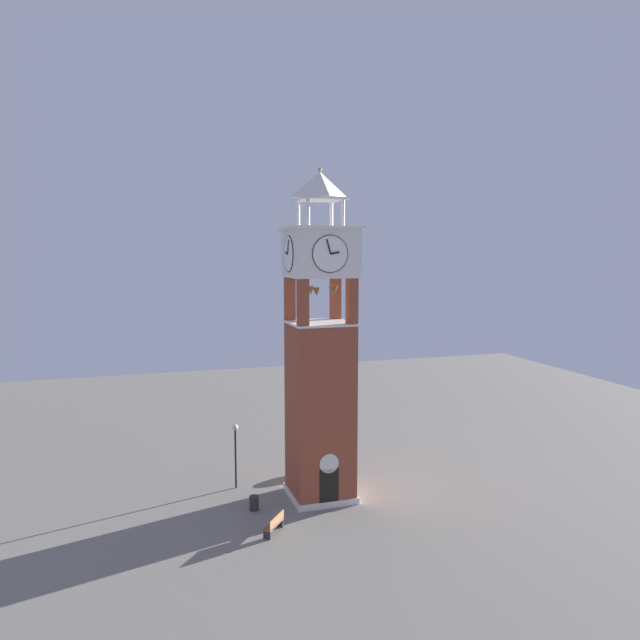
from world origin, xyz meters
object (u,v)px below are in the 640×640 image
object	(u,v)px
clock_tower	(320,364)
trash_bin	(254,503)
lamp_post	(235,444)
park_bench	(275,524)

from	to	relation	value
clock_tower	trash_bin	distance (m)	8.50
lamp_post	trash_bin	bearing A→B (deg)	-82.77
clock_tower	trash_bin	world-z (taller)	clock_tower
lamp_post	trash_bin	size ratio (longest dim) A/B	4.92
trash_bin	clock_tower	bearing A→B (deg)	9.96
park_bench	lamp_post	distance (m)	6.85
lamp_post	park_bench	bearing A→B (deg)	-82.02
park_bench	trash_bin	distance (m)	3.03
clock_tower	lamp_post	distance (m)	7.32
park_bench	lamp_post	bearing A→B (deg)	97.98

